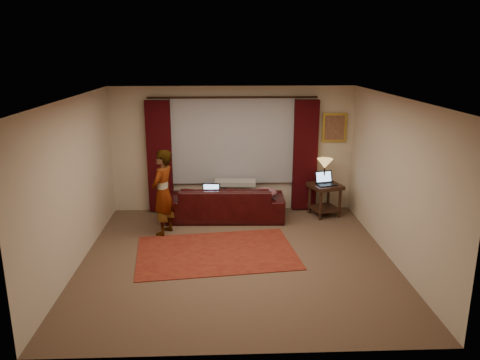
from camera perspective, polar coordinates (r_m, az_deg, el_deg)
name	(u,v)px	position (r m, az deg, el deg)	size (l,w,h in m)	color
floor	(237,259)	(7.74, -0.38, -9.59)	(5.00, 5.00, 0.01)	brown
ceiling	(237,98)	(7.04, -0.42, 10.00)	(5.00, 5.00, 0.02)	silver
wall_back	(233,149)	(9.71, -0.90, 3.74)	(5.00, 0.02, 2.60)	beige
wall_front	(245,246)	(4.92, 0.59, -8.11)	(5.00, 0.02, 2.60)	beige
wall_left	(74,184)	(7.62, -19.53, -0.43)	(0.02, 5.00, 2.60)	beige
wall_right	(395,180)	(7.78, 18.34, -0.03)	(0.02, 5.00, 2.60)	beige
sheer_curtain	(233,141)	(9.62, -0.90, 4.83)	(2.50, 0.05, 1.80)	#93929A
drape_left	(160,157)	(9.71, -9.78, 2.79)	(0.50, 0.14, 2.30)	black
drape_right	(305,156)	(9.78, 7.95, 2.96)	(0.50, 0.14, 2.30)	black
curtain_rod	(233,97)	(9.44, -0.91, 10.03)	(0.04, 0.04, 3.40)	black
picture_frame	(334,128)	(9.88, 11.43, 6.29)	(0.50, 0.04, 0.60)	#B39233
sofa	(225,196)	(9.36, -1.79, -1.97)	(2.33, 1.01, 0.94)	black
throw_blanket	(235,170)	(9.44, -0.58, 1.17)	(0.83, 0.33, 0.10)	gray
clothing_pile	(265,193)	(9.22, 3.09, -1.61)	(0.47, 0.36, 0.20)	#7B4855
laptop_sofa	(210,192)	(9.23, -3.62, -1.43)	(0.35, 0.38, 0.25)	black
area_rug	(216,252)	(7.96, -2.90, -8.79)	(2.62, 1.75, 0.01)	maroon
end_table	(325,200)	(9.72, 10.27, -2.39)	(0.58, 0.58, 0.67)	black
tiffany_lamp	(324,171)	(9.63, 10.26, 1.08)	(0.32, 0.32, 0.51)	olive
laptop_table	(327,179)	(9.53, 10.52, 0.16)	(0.36, 0.40, 0.26)	black
person	(163,193)	(8.59, -9.39, -1.53)	(0.46, 0.46, 1.58)	gray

